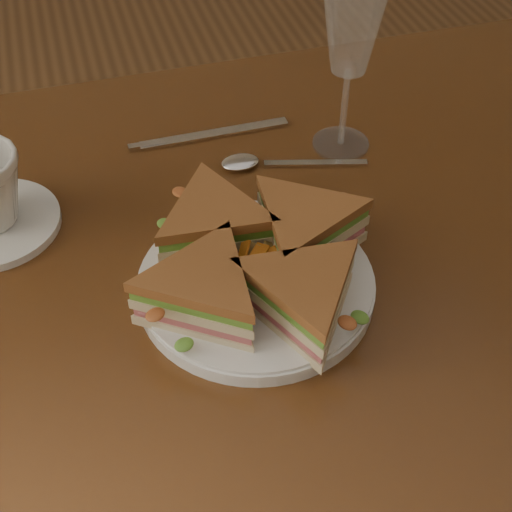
{
  "coord_description": "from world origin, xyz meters",
  "views": [
    {
      "loc": [
        -0.15,
        -0.55,
        1.3
      ],
      "look_at": [
        -0.01,
        -0.06,
        0.8
      ],
      "focal_mm": 50.0,
      "sensor_mm": 36.0,
      "label": 1
    }
  ],
  "objects_px": {
    "plate": "(256,285)",
    "spoon": "(258,163)",
    "sandwich_wedges": "(256,260)",
    "knife": "(204,136)",
    "table": "(248,306)",
    "wine_glass": "(352,29)"
  },
  "relations": [
    {
      "from": "sandwich_wedges",
      "to": "wine_glass",
      "type": "bearing_deg",
      "value": 50.36
    },
    {
      "from": "plate",
      "to": "spoon",
      "type": "height_order",
      "value": "plate"
    },
    {
      "from": "sandwich_wedges",
      "to": "wine_glass",
      "type": "relative_size",
      "value": 1.39
    },
    {
      "from": "table",
      "to": "knife",
      "type": "bearing_deg",
      "value": 89.49
    },
    {
      "from": "spoon",
      "to": "knife",
      "type": "relative_size",
      "value": 0.83
    },
    {
      "from": "sandwich_wedges",
      "to": "knife",
      "type": "xyz_separation_m",
      "value": [
        0.01,
        0.28,
        -0.04
      ]
    },
    {
      "from": "wine_glass",
      "to": "plate",
      "type": "bearing_deg",
      "value": -129.64
    },
    {
      "from": "spoon",
      "to": "wine_glass",
      "type": "relative_size",
      "value": 0.8
    },
    {
      "from": "sandwich_wedges",
      "to": "wine_glass",
      "type": "height_order",
      "value": "wine_glass"
    },
    {
      "from": "plate",
      "to": "knife",
      "type": "bearing_deg",
      "value": 87.75
    },
    {
      "from": "plate",
      "to": "table",
      "type": "bearing_deg",
      "value": 81.97
    },
    {
      "from": "table",
      "to": "wine_glass",
      "type": "height_order",
      "value": "wine_glass"
    },
    {
      "from": "table",
      "to": "sandwich_wedges",
      "type": "bearing_deg",
      "value": -98.03
    },
    {
      "from": "plate",
      "to": "wine_glass",
      "type": "relative_size",
      "value": 1.09
    },
    {
      "from": "plate",
      "to": "sandwich_wedges",
      "type": "xyz_separation_m",
      "value": [
        -0.0,
        -0.0,
        0.04
      ]
    },
    {
      "from": "spoon",
      "to": "knife",
      "type": "xyz_separation_m",
      "value": [
        -0.05,
        0.08,
        -0.0
      ]
    },
    {
      "from": "table",
      "to": "spoon",
      "type": "height_order",
      "value": "spoon"
    },
    {
      "from": "sandwich_wedges",
      "to": "knife",
      "type": "height_order",
      "value": "sandwich_wedges"
    },
    {
      "from": "spoon",
      "to": "wine_glass",
      "type": "height_order",
      "value": "wine_glass"
    },
    {
      "from": "plate",
      "to": "sandwich_wedges",
      "type": "height_order",
      "value": "sandwich_wedges"
    },
    {
      "from": "plate",
      "to": "sandwich_wedges",
      "type": "relative_size",
      "value": 0.79
    },
    {
      "from": "spoon",
      "to": "knife",
      "type": "height_order",
      "value": "spoon"
    }
  ]
}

